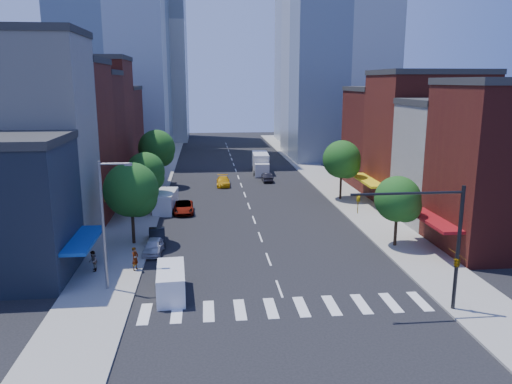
# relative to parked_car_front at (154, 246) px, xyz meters

# --- Properties ---
(ground) EXTENTS (220.00, 220.00, 0.00)m
(ground) POSITION_rel_parked_car_front_xyz_m (9.50, -8.41, -0.64)
(ground) COLOR black
(ground) RESTS_ON ground
(sidewalk_left) EXTENTS (5.00, 120.00, 0.15)m
(sidewalk_left) POSITION_rel_parked_car_front_xyz_m (-3.00, 31.59, -0.56)
(sidewalk_left) COLOR gray
(sidewalk_left) RESTS_ON ground
(sidewalk_right) EXTENTS (5.00, 120.00, 0.15)m
(sidewalk_right) POSITION_rel_parked_car_front_xyz_m (22.00, 31.59, -0.56)
(sidewalk_right) COLOR gray
(sidewalk_right) RESTS_ON ground
(crosswalk) EXTENTS (19.00, 3.00, 0.01)m
(crosswalk) POSITION_rel_parked_car_front_xyz_m (9.50, -11.41, -0.63)
(crosswalk) COLOR silver
(crosswalk) RESTS_ON ground
(bldg_left_1) EXTENTS (12.00, 8.00, 18.00)m
(bldg_left_1) POSITION_rel_parked_car_front_xyz_m (-11.50, 3.59, 8.36)
(bldg_left_1) COLOR beige
(bldg_left_1) RESTS_ON ground
(bldg_left_2) EXTENTS (12.00, 9.00, 16.00)m
(bldg_left_2) POSITION_rel_parked_car_front_xyz_m (-11.50, 12.09, 7.36)
(bldg_left_2) COLOR maroon
(bldg_left_2) RESTS_ON ground
(bldg_left_3) EXTENTS (12.00, 8.00, 15.00)m
(bldg_left_3) POSITION_rel_parked_car_front_xyz_m (-11.50, 20.59, 6.86)
(bldg_left_3) COLOR #571915
(bldg_left_3) RESTS_ON ground
(bldg_left_4) EXTENTS (12.00, 9.00, 17.00)m
(bldg_left_4) POSITION_rel_parked_car_front_xyz_m (-11.50, 29.09, 7.86)
(bldg_left_4) COLOR maroon
(bldg_left_4) RESTS_ON ground
(bldg_left_5) EXTENTS (12.00, 10.00, 13.00)m
(bldg_left_5) POSITION_rel_parked_car_front_xyz_m (-11.50, 38.59, 5.86)
(bldg_left_5) COLOR #571915
(bldg_left_5) RESTS_ON ground
(bldg_right_1) EXTENTS (12.00, 8.00, 12.00)m
(bldg_right_1) POSITION_rel_parked_car_front_xyz_m (30.50, 6.59, 5.36)
(bldg_right_1) COLOR beige
(bldg_right_1) RESTS_ON ground
(bldg_right_2) EXTENTS (12.00, 10.00, 15.00)m
(bldg_right_2) POSITION_rel_parked_car_front_xyz_m (30.50, 15.59, 6.86)
(bldg_right_2) COLOR maroon
(bldg_right_2) RESTS_ON ground
(bldg_right_3) EXTENTS (12.00, 10.00, 13.00)m
(bldg_right_3) POSITION_rel_parked_car_front_xyz_m (30.50, 25.59, 5.86)
(bldg_right_3) COLOR #571915
(bldg_right_3) RESTS_ON ground
(tower_far_w) EXTENTS (18.00, 18.00, 56.00)m
(tower_far_w) POSITION_rel_parked_car_front_xyz_m (-8.50, 86.59, 27.36)
(tower_far_w) COLOR #9EA5AD
(tower_far_w) RESTS_ON ground
(traffic_signal) EXTENTS (7.24, 2.24, 8.00)m
(traffic_signal) POSITION_rel_parked_car_front_xyz_m (19.44, -12.91, 3.52)
(traffic_signal) COLOR black
(traffic_signal) RESTS_ON sidewalk_right
(streetlight) EXTENTS (2.25, 0.25, 9.00)m
(streetlight) POSITION_rel_parked_car_front_xyz_m (-2.31, -7.41, 4.64)
(streetlight) COLOR slate
(streetlight) RESTS_ON sidewalk_left
(tree_left_near) EXTENTS (4.80, 4.80, 7.30)m
(tree_left_near) POSITION_rel_parked_car_front_xyz_m (-1.85, 2.51, 4.23)
(tree_left_near) COLOR black
(tree_left_near) RESTS_ON sidewalk_left
(tree_left_mid) EXTENTS (4.20, 4.20, 6.65)m
(tree_left_mid) POSITION_rel_parked_car_front_xyz_m (-1.85, 13.51, 3.89)
(tree_left_mid) COLOR black
(tree_left_mid) RESTS_ON sidewalk_left
(tree_left_far) EXTENTS (5.00, 5.00, 7.75)m
(tree_left_far) POSITION_rel_parked_car_front_xyz_m (-1.85, 27.51, 4.56)
(tree_left_far) COLOR black
(tree_left_far) RESTS_ON sidewalk_left
(tree_right_near) EXTENTS (4.00, 4.00, 6.20)m
(tree_right_near) POSITION_rel_parked_car_front_xyz_m (21.15, -0.49, 3.55)
(tree_right_near) COLOR black
(tree_right_near) RESTS_ON sidewalk_right
(tree_right_far) EXTENTS (4.60, 4.60, 7.20)m
(tree_right_far) POSITION_rel_parked_car_front_xyz_m (21.15, 17.51, 4.23)
(tree_right_far) COLOR black
(tree_right_far) RESTS_ON sidewalk_right
(parked_car_front) EXTENTS (1.84, 3.87, 1.28)m
(parked_car_front) POSITION_rel_parked_car_front_xyz_m (0.00, 0.00, 0.00)
(parked_car_front) COLOR silver
(parked_car_front) RESTS_ON ground
(parked_car_second) EXTENTS (1.79, 4.14, 1.33)m
(parked_car_second) POSITION_rel_parked_car_front_xyz_m (0.04, 2.71, 0.02)
(parked_car_second) COLOR black
(parked_car_second) RESTS_ON ground
(parked_car_third) EXTENTS (2.38, 4.78, 1.30)m
(parked_car_third) POSITION_rel_parked_car_front_xyz_m (2.00, 13.21, 0.01)
(parked_car_third) COLOR #999999
(parked_car_third) RESTS_ON ground
(parked_car_rear) EXTENTS (3.03, 5.89, 1.63)m
(parked_car_rear) POSITION_rel_parked_car_front_xyz_m (0.00, 16.80, 0.18)
(parked_car_rear) COLOR black
(parked_car_rear) RESTS_ON ground
(cargo_van_near) EXTENTS (2.11, 4.70, 1.96)m
(cargo_van_near) POSITION_rel_parked_car_front_xyz_m (2.01, -8.87, 0.33)
(cargo_van_near) COLOR silver
(cargo_van_near) RESTS_ON ground
(cargo_van_far) EXTENTS (2.62, 5.51, 2.27)m
(cargo_van_far) POSITION_rel_parked_car_front_xyz_m (-0.01, 14.11, 0.48)
(cargo_van_far) COLOR silver
(cargo_van_far) RESTS_ON ground
(taxi) EXTENTS (1.89, 4.50, 1.30)m
(taxi) POSITION_rel_parked_car_front_xyz_m (6.95, 27.47, 0.01)
(taxi) COLOR #D7980B
(taxi) RESTS_ON ground
(traffic_car_oncoming) EXTENTS (1.34, 3.85, 1.27)m
(traffic_car_oncoming) POSITION_rel_parked_car_front_xyz_m (13.43, 29.98, -0.00)
(traffic_car_oncoming) COLOR black
(traffic_car_oncoming) RESTS_ON ground
(traffic_car_far) EXTENTS (1.68, 3.86, 1.29)m
(traffic_car_far) POSITION_rel_parked_car_front_xyz_m (15.05, 47.91, 0.01)
(traffic_car_far) COLOR #999999
(traffic_car_far) RESTS_ON ground
(box_truck) EXTENTS (2.73, 7.93, 3.15)m
(box_truck) POSITION_rel_parked_car_front_xyz_m (13.25, 36.66, 0.85)
(box_truck) COLOR silver
(box_truck) RESTS_ON ground
(pedestrian_near) EXTENTS (0.68, 0.78, 1.80)m
(pedestrian_near) POSITION_rel_parked_car_front_xyz_m (-1.00, -4.03, 0.41)
(pedestrian_near) COLOR #999999
(pedestrian_near) RESTS_ON sidewalk_left
(pedestrian_far) EXTENTS (0.72, 0.86, 1.62)m
(pedestrian_far) POSITION_rel_parked_car_front_xyz_m (-4.15, -4.04, 0.32)
(pedestrian_far) COLOR #999999
(pedestrian_far) RESTS_ON sidewalk_left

